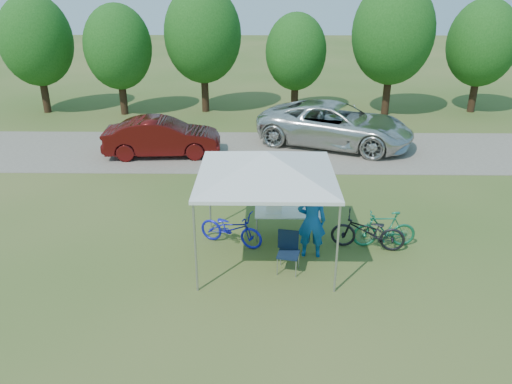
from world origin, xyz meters
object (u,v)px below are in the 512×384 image
(cooler, at_px, (274,206))
(bike_dark, at_px, (368,232))
(sedan, at_px, (162,137))
(bike_blue, at_px, (231,228))
(minivan, at_px, (335,124))
(bike_green, at_px, (384,229))
(cyclist, at_px, (312,221))
(folding_table, at_px, (288,213))
(folding_chair, at_px, (288,248))

(cooler, xyz_separation_m, bike_dark, (2.35, -0.65, -0.38))
(cooler, height_order, sedan, sedan)
(bike_blue, xyz_separation_m, minivan, (3.72, 8.23, 0.42))
(bike_green, bearing_deg, cyclist, -78.05)
(folding_table, height_order, minivan, minivan)
(bike_dark, xyz_separation_m, minivan, (0.27, 8.41, 0.39))
(minivan, bearing_deg, sedan, 123.13)
(folding_chair, distance_m, bike_blue, 1.82)
(folding_table, relative_size, bike_blue, 0.99)
(bike_dark, bearing_deg, bike_blue, -82.12)
(bike_blue, height_order, bike_dark, bike_dark)
(cooler, distance_m, cyclist, 1.34)
(cyclist, bearing_deg, folding_table, -59.81)
(bike_blue, bearing_deg, folding_table, -49.62)
(folding_table, distance_m, cooler, 0.41)
(cyclist, height_order, bike_dark, cyclist)
(folding_chair, xyz_separation_m, cyclist, (0.58, 0.62, 0.39))
(bike_green, bearing_deg, cooler, -103.00)
(minivan, xyz_separation_m, sedan, (-6.74, -1.36, -0.13))
(folding_table, distance_m, bike_green, 2.49)
(folding_table, height_order, folding_chair, folding_chair)
(bike_blue, xyz_separation_m, bike_dark, (3.44, -0.18, 0.03))
(cooler, xyz_separation_m, bike_green, (2.79, -0.51, -0.38))
(cyclist, distance_m, sedan, 8.94)
(cyclist, bearing_deg, folding_chair, 49.47)
(folding_table, height_order, bike_green, bike_green)
(folding_chair, bearing_deg, cooler, 112.84)
(folding_chair, distance_m, bike_green, 2.72)
(folding_chair, height_order, minivan, minivan)
(folding_chair, height_order, bike_blue, folding_chair)
(folding_chair, distance_m, cooler, 1.68)
(folding_table, height_order, cooler, cooler)
(folding_table, distance_m, minivan, 8.09)
(folding_table, bearing_deg, cyclist, -62.52)
(bike_blue, bearing_deg, sedan, 46.30)
(folding_chair, bearing_deg, cyclist, 58.92)
(folding_table, relative_size, bike_green, 1.07)
(cyclist, bearing_deg, cooler, -45.95)
(bike_green, height_order, bike_dark, bike_dark)
(cyclist, xyz_separation_m, bike_dark, (1.46, 0.36, -0.47))
(folding_table, height_order, bike_blue, bike_blue)
(cooler, height_order, cyclist, cyclist)
(folding_table, bearing_deg, minivan, 73.76)
(cooler, bearing_deg, folding_table, 0.00)
(cooler, height_order, bike_green, cooler)
(bike_green, bearing_deg, minivan, 178.62)
(cyclist, relative_size, bike_dark, 1.04)
(cooler, height_order, bike_blue, cooler)
(bike_dark, distance_m, minivan, 8.42)
(bike_green, relative_size, minivan, 0.26)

